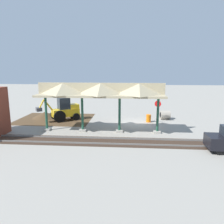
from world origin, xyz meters
name	(u,v)px	position (x,y,z in m)	size (l,w,h in m)	color
ground_plane	(136,123)	(0.00, 0.00, 0.00)	(120.00, 120.00, 0.00)	gray
dirt_work_zone	(55,119)	(10.09, -1.48, 0.00)	(9.10, 7.00, 0.01)	#4C3823
platform_canopy	(101,90)	(3.61, 3.54, 4.16)	(12.39, 3.20, 4.90)	#9E998E
rail_tracks	(138,142)	(0.00, 6.62, 0.03)	(60.00, 2.58, 0.15)	slate
stop_sign	(158,107)	(-2.55, -0.96, 1.85)	(0.73, 0.28, 2.56)	gray
backhoe	(64,110)	(8.65, -0.87, 1.27)	(4.79, 3.79, 2.82)	yellow
dirt_mound	(45,118)	(11.64, -2.02, 0.00)	(6.32, 6.32, 1.53)	#4C3823
concrete_pipe	(165,115)	(-3.68, -2.55, 0.54)	(1.30, 1.24, 1.08)	#9E9384
traffic_barrel	(149,118)	(-1.51, -0.81, 0.45)	(0.56, 0.56, 0.90)	orange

